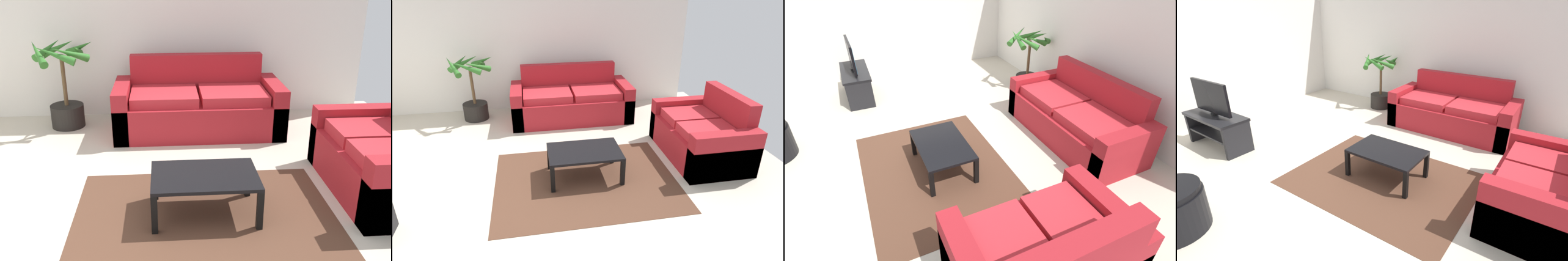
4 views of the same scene
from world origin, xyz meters
TOP-DOWN VIEW (x-y plane):
  - ground_plane at (0.00, 0.00)m, footprint 6.60×6.60m
  - wall_back at (0.00, 3.00)m, footprint 6.00×0.06m
  - couch_main at (0.69, 2.28)m, footprint 2.02×0.90m
  - couch_loveseat at (2.28, 0.63)m, footprint 0.90×1.42m
  - coffee_table at (0.59, 0.36)m, footprint 0.88×0.58m
  - area_rug at (0.59, 0.26)m, footprint 2.20×1.70m
  - potted_palm at (-0.97, 2.55)m, footprint 0.84×0.82m

SIDE VIEW (x-z plane):
  - ground_plane at x=0.00m, z-range 0.00..0.00m
  - area_rug at x=0.59m, z-range 0.00..0.01m
  - couch_loveseat at x=2.28m, z-range -0.15..0.75m
  - couch_main at x=0.69m, z-range -0.15..0.75m
  - coffee_table at x=0.59m, z-range 0.14..0.50m
  - potted_palm at x=-0.97m, z-range -0.08..1.04m
  - wall_back at x=0.00m, z-range 0.00..2.70m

